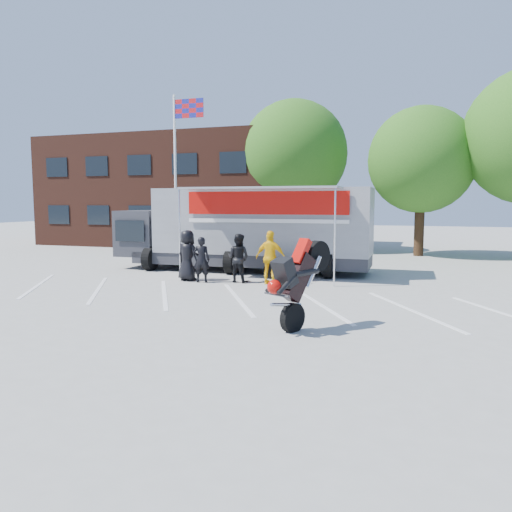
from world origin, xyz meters
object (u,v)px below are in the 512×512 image
Objects in this scene: spectator_hivis at (271,258)px; tree_left at (294,154)px; flagpole at (180,156)px; tree_mid at (422,160)px; transporter_truck at (250,271)px; spectator_leather_c at (238,258)px; spectator_leather_b at (201,260)px; parked_motorcycle at (287,280)px; stunt_bike_rider at (313,326)px; spectator_leather_a at (187,255)px.

tree_left is at bearing -74.11° from spectator_hivis.
flagpole is 12.31m from tree_mid.
transporter_truck is 6.18× the size of spectator_leather_c.
transporter_truck reaches higher than spectator_leather_b.
spectator_hivis is at bearing 176.43° from spectator_leather_b.
parked_motorcycle is 6.79m from stunt_bike_rider.
flagpole is 9.93m from parked_motorcycle.
spectator_leather_b is (-0.66, -3.25, 0.80)m from transporter_truck.
spectator_leather_b is at bearing 29.09° from spectator_leather_c.
spectator_leather_a is 3.05m from spectator_hivis.
tree_left is 4.67× the size of parked_motorcycle.
flagpole is 4.71× the size of spectator_leather_c.
tree_left is 0.82× the size of transporter_truck.
spectator_leather_a is (-7.71, -11.39, -4.04)m from tree_mid.
tree_mid is 14.21m from spectator_leather_b.
spectator_hivis reaches higher than spectator_leather_a.
tree_mid is 13.25m from spectator_leather_c.
spectator_leather_c is 1.20m from spectator_hivis.
spectator_leather_a is 1.87m from spectator_leather_c.
tree_mid reaches higher than spectator_hivis.
parked_motorcycle is at bearing -163.24° from spectator_leather_b.
tree_left is 13.10m from spectator_leather_c.
spectator_leather_c is at bearing -172.24° from spectator_leather_b.
flagpole reaches higher than spectator_hivis.
tree_mid is at bearing 110.01° from stunt_bike_rider.
spectator_leather_b is at bearing 162.95° from stunt_bike_rider.
tree_mid is 4.19× the size of spectator_hivis.
flagpole reaches higher than transporter_truck.
flagpole is at bearing -40.21° from spectator_leather_c.
tree_left reaches higher than spectator_hivis.
tree_left is 5.09× the size of spectator_leather_c.
spectator_leather_a reaches higher than spectator_leather_c.
spectator_leather_b is at bearing -57.65° from flagpole.
tree_left is at bearing 171.87° from tree_mid.
transporter_truck is 3.48m from spectator_hivis.
spectator_hivis reaches higher than spectator_leather_b.
spectator_leather_c reaches higher than transporter_truck.
transporter_truck is 6.57× the size of spectator_leather_b.
spectator_hivis reaches higher than parked_motorcycle.
parked_motorcycle is at bearing -42.39° from transporter_truck.
stunt_bike_rider is 5.93m from spectator_hivis.
spectator_leather_c is (1.20, 0.45, 0.05)m from spectator_leather_b.
stunt_bike_rider is at bearing 157.42° from spectator_leather_a.
tree_mid is at bearing 51.06° from transporter_truck.
flagpole is 7.37m from tree_left.
parked_motorcycle is 3.17m from spectator_leather_b.
flagpole is at bearing -70.38° from spectator_leather_b.
spectator_leather_a is 0.99× the size of spectator_hivis.
tree_mid is (11.24, 5.00, -0.11)m from flagpole.
spectator_leather_a is at bearing -61.04° from flagpole.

